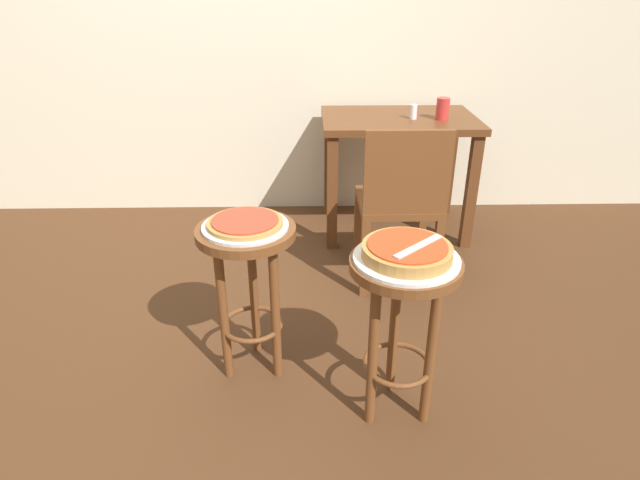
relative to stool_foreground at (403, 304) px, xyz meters
name	(u,v)px	position (x,y,z in m)	size (l,w,h in m)	color
ground_plane	(222,351)	(-0.70, 0.35, -0.47)	(6.00, 6.00, 0.00)	#4C2D19
stool_foreground	(403,304)	(0.00, 0.00, 0.00)	(0.37, 0.37, 0.64)	brown
serving_plate_foreground	(406,259)	(0.00, 0.00, 0.17)	(0.35, 0.35, 0.01)	silver
pizza_foreground	(407,251)	(0.00, 0.00, 0.20)	(0.29, 0.29, 0.05)	#B78442
stool_middle	(248,268)	(-0.54, 0.26, 0.00)	(0.37, 0.37, 0.64)	brown
serving_plate_middle	(245,226)	(-0.54, 0.26, 0.17)	(0.32, 0.32, 0.01)	silver
pizza_middle	(245,222)	(-0.54, 0.26, 0.19)	(0.28, 0.28, 0.02)	#B78442
dining_table	(398,139)	(0.22, 1.58, 0.12)	(0.90, 0.61, 0.72)	#5B3319
cup_near_edge	(443,109)	(0.45, 1.51, 0.31)	(0.07, 0.07, 0.12)	red
condiment_shaker	(413,112)	(0.29, 1.52, 0.29)	(0.04, 0.04, 0.08)	white
wooden_chair	(401,201)	(0.14, 0.91, 0.00)	(0.40, 0.40, 0.85)	brown
pizza_server_knife	(418,246)	(0.03, -0.02, 0.23)	(0.22, 0.02, 0.01)	silver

